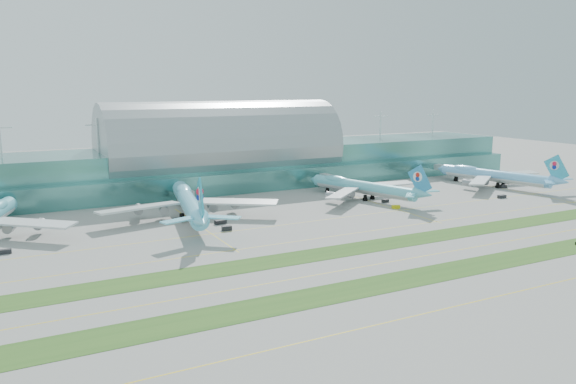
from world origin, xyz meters
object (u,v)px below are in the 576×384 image
airliner_b (189,202)px  airliner_d (494,175)px  terminal (222,158)px  airliner_c (362,186)px

airliner_b → airliner_d: airliner_b is taller
terminal → airliner_d: bearing=-28.4°
terminal → airliner_c: terminal is taller
airliner_b → airliner_c: airliner_b is taller
airliner_b → airliner_d: size_ratio=1.13×
terminal → airliner_c: bearing=-54.5°
airliner_c → terminal: bearing=108.2°
terminal → airliner_d: (122.05, -65.88, -8.28)m
terminal → airliner_b: (-37.55, -62.92, -7.55)m
airliner_b → airliner_c: (81.60, 1.20, -0.94)m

